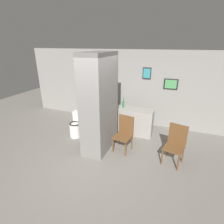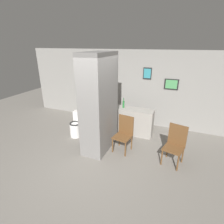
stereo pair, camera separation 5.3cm
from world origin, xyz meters
The scene contains 9 objects.
ground_plane centered at (0.00, 0.00, 0.00)m, with size 14.00×14.00×0.00m, color slate.
wall_back centered at (0.00, 2.63, 1.30)m, with size 8.00×0.09×2.60m.
pillar_center centered at (-0.13, 0.61, 1.30)m, with size 0.62×1.21×2.60m.
counter_shelf centered at (0.49, 1.73, 0.43)m, with size 1.31×0.44×0.85m.
toilet centered at (-1.11, 0.92, 0.33)m, with size 0.36×0.52×0.77m.
chair_near_pillar centered at (0.54, 0.72, 0.52)m, with size 0.50×0.50×0.98m.
chair_by_doorway centered at (1.87, 0.66, 0.52)m, with size 0.53×0.53×0.98m.
bicycle centered at (-0.69, 1.65, 0.36)m, with size 1.64×0.42×0.74m.
bottle_tall centered at (0.17, 1.74, 0.97)m, with size 0.06×0.06×0.33m.
Camera 2 is at (1.83, -3.29, 2.78)m, focal length 28.00 mm.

